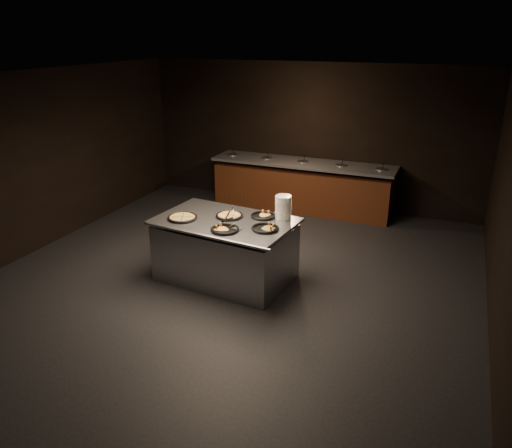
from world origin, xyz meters
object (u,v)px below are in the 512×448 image
object	(u,v)px
pan_veggie_whole	(182,218)
serving_counter	(226,251)
plate_stack	(283,207)
pan_cheese_whole	(229,216)

from	to	relation	value
pan_veggie_whole	serving_counter	bearing A→B (deg)	18.62
plate_stack	pan_veggie_whole	world-z (taller)	plate_stack
serving_counter	pan_veggie_whole	bearing A→B (deg)	-155.48
pan_veggie_whole	pan_cheese_whole	xyz separation A→B (m)	(0.59, 0.33, -0.00)
pan_veggie_whole	pan_cheese_whole	bearing A→B (deg)	29.28
serving_counter	plate_stack	bearing A→B (deg)	32.99
serving_counter	pan_cheese_whole	world-z (taller)	pan_cheese_whole
serving_counter	pan_cheese_whole	xyz separation A→B (m)	(0.01, 0.14, 0.51)
plate_stack	pan_cheese_whole	distance (m)	0.79
serving_counter	plate_stack	size ratio (longest dim) A/B	6.14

